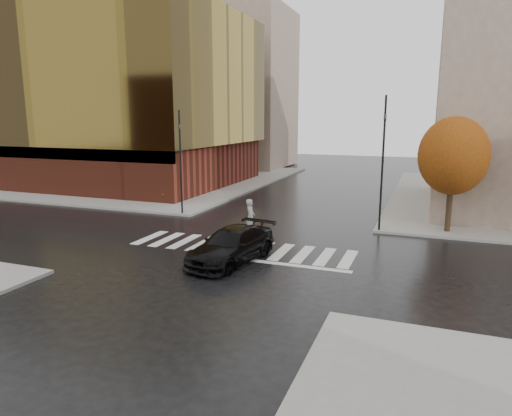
% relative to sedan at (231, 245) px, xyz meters
% --- Properties ---
extents(ground, '(120.00, 120.00, 0.00)m').
position_rel_sedan_xyz_m(ground, '(-0.50, 1.80, -0.78)').
color(ground, black).
rests_on(ground, ground).
extents(sidewalk_nw, '(30.00, 30.00, 0.15)m').
position_rel_sedan_xyz_m(sidewalk_nw, '(-21.50, 22.80, -0.71)').
color(sidewalk_nw, gray).
rests_on(sidewalk_nw, ground).
extents(crosswalk, '(12.00, 3.00, 0.01)m').
position_rel_sedan_xyz_m(crosswalk, '(-0.50, 2.30, -0.78)').
color(crosswalk, silver).
rests_on(crosswalk, ground).
extents(office_glass, '(27.00, 19.00, 16.00)m').
position_rel_sedan_xyz_m(office_glass, '(-22.50, 19.79, 7.50)').
color(office_glass, maroon).
rests_on(office_glass, sidewalk_nw).
extents(building_nw_far, '(14.00, 12.00, 20.00)m').
position_rel_sedan_xyz_m(building_nw_far, '(-16.50, 38.80, 9.37)').
color(building_nw_far, gray).
rests_on(building_nw_far, sidewalk_nw).
extents(tree_ne_a, '(3.80, 3.80, 6.50)m').
position_rel_sedan_xyz_m(tree_ne_a, '(9.50, 9.20, 3.67)').
color(tree_ne_a, '#2E2114').
rests_on(tree_ne_a, sidewalk_ne).
extents(sedan, '(3.07, 5.69, 1.57)m').
position_rel_sedan_xyz_m(sedan, '(0.00, 0.00, 0.00)').
color(sedan, black).
rests_on(sedan, ground).
extents(cyclist, '(2.02, 1.10, 2.18)m').
position_rel_sedan_xyz_m(cyclist, '(-0.69, 4.30, -0.04)').
color(cyclist, maroon).
rests_on(cyclist, ground).
extents(traffic_light_nw, '(0.22, 0.20, 6.90)m').
position_rel_sedan_xyz_m(traffic_light_nw, '(-7.27, 8.10, 3.25)').
color(traffic_light_nw, black).
rests_on(traffic_light_nw, sidewalk_nw).
extents(traffic_light_ne, '(0.17, 0.20, 7.65)m').
position_rel_sedan_xyz_m(traffic_light_ne, '(5.80, 8.10, 3.76)').
color(traffic_light_ne, black).
rests_on(traffic_light_ne, sidewalk_ne).
extents(fire_hydrant, '(0.29, 0.29, 0.82)m').
position_rel_sedan_xyz_m(fire_hydrant, '(-10.50, 10.94, -0.18)').
color(fire_hydrant, '#C7A50B').
rests_on(fire_hydrant, sidewalk_nw).
extents(manhole, '(0.67, 0.67, 0.01)m').
position_rel_sedan_xyz_m(manhole, '(0.47, -0.20, -0.78)').
color(manhole, '#4A371A').
rests_on(manhole, ground).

